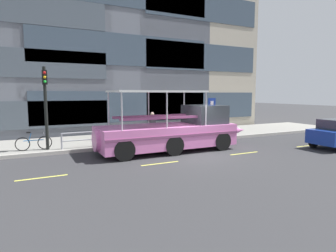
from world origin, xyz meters
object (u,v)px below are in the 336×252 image
parking_sign (211,110)px  pedestrian_mid_left (152,123)px  duck_tour_boat (175,131)px  pedestrian_near_bow (199,122)px  traffic_light_pole (46,100)px  leaned_bicycle (34,143)px

parking_sign → pedestrian_mid_left: 4.24m
duck_tour_boat → pedestrian_mid_left: (-0.03, 3.05, 0.15)m
parking_sign → pedestrian_near_bow: 1.19m
traffic_light_pole → pedestrian_mid_left: 6.49m
duck_tour_boat → pedestrian_mid_left: bearing=90.5°
parking_sign → duck_tour_boat: bearing=-149.0°
leaned_bicycle → pedestrian_mid_left: bearing=5.1°
leaned_bicycle → duck_tour_boat: size_ratio=0.19×
leaned_bicycle → duck_tour_boat: 7.35m
parking_sign → leaned_bicycle: 11.11m
traffic_light_pole → parking_sign: traffic_light_pole is taller
traffic_light_pole → parking_sign: (10.38, 0.25, -0.81)m
pedestrian_mid_left → duck_tour_boat: bearing=-89.5°
parking_sign → duck_tour_boat: (-4.11, -2.46, -0.88)m
pedestrian_near_bow → pedestrian_mid_left: (-3.36, 0.19, 0.09)m
traffic_light_pole → pedestrian_near_bow: bearing=3.8°
parking_sign → pedestrian_near_bow: parking_sign is taller
leaned_bicycle → pedestrian_mid_left: 6.95m
duck_tour_boat → traffic_light_pole: bearing=160.6°
leaned_bicycle → duck_tour_boat: (6.92, -2.43, 0.50)m
leaned_bicycle → pedestrian_mid_left: size_ratio=1.02×
parking_sign → leaned_bicycle: (-11.02, -0.03, -1.38)m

